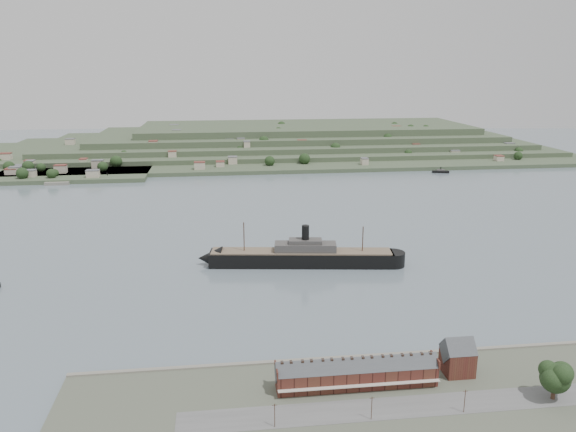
{
  "coord_description": "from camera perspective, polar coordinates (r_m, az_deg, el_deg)",
  "views": [
    {
      "loc": [
        -54.35,
        -333.83,
        107.8
      ],
      "look_at": [
        -8.75,
        30.0,
        9.45
      ],
      "focal_mm": 35.0,
      "sensor_mm": 36.0,
      "label": 1
    }
  ],
  "objects": [
    {
      "name": "ferry_east",
      "position": [
        606.43,
        15.24,
        4.39
      ],
      "size": [
        17.63,
        8.53,
        6.37
      ],
      "color": "black",
      "rests_on": "ground"
    },
    {
      "name": "steamship",
      "position": [
        312.95,
        0.85,
        -4.14
      ],
      "size": [
        115.28,
        27.97,
        27.71
      ],
      "color": "black",
      "rests_on": "ground"
    },
    {
      "name": "gabled_building",
      "position": [
        213.23,
        16.85,
        -13.54
      ],
      "size": [
        10.4,
        10.18,
        14.09
      ],
      "color": "#4E211C",
      "rests_on": "ground"
    },
    {
      "name": "terrace_row",
      "position": [
        199.13,
        7.0,
        -15.57
      ],
      "size": [
        55.6,
        9.8,
        11.07
      ],
      "color": "#4E211C",
      "rests_on": "ground"
    },
    {
      "name": "near_shore",
      "position": [
        189.71,
        11.5,
        -19.58
      ],
      "size": [
        220.0,
        80.0,
        2.6
      ],
      "color": "#4C5142",
      "rests_on": "ground"
    },
    {
      "name": "fig_tree",
      "position": [
        208.29,
        25.67,
        -14.52
      ],
      "size": [
        12.16,
        10.54,
        13.58
      ],
      "color": "#432C1F",
      "rests_on": "ground"
    },
    {
      "name": "ground",
      "position": [
        354.99,
        2.01,
        -2.67
      ],
      "size": [
        1400.0,
        1400.0,
        0.0
      ],
      "primitive_type": "plane",
      "color": "slate",
      "rests_on": "ground"
    },
    {
      "name": "far_peninsula",
      "position": [
        737.83,
        -0.69,
        7.54
      ],
      "size": [
        760.0,
        309.0,
        30.0
      ],
      "color": "#384931",
      "rests_on": "ground"
    },
    {
      "name": "ferry_west",
      "position": [
        579.12,
        -17.86,
        3.71
      ],
      "size": [
        17.79,
        8.27,
        6.44
      ],
      "color": "black",
      "rests_on": "ground"
    }
  ]
}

